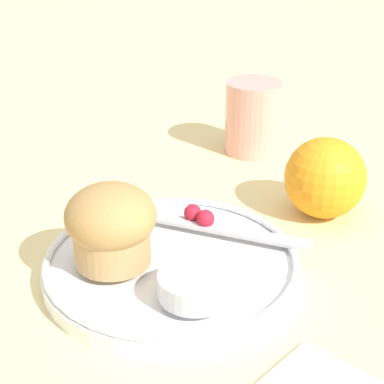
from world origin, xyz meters
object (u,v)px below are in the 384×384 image
(orange_fruit, at_px, (325,178))
(butter_knife, at_px, (225,230))
(muffin, at_px, (111,225))
(juice_glass, at_px, (253,117))

(orange_fruit, bearing_deg, butter_knife, -103.15)
(muffin, distance_m, butter_knife, 0.11)
(juice_glass, bearing_deg, muffin, -74.09)
(muffin, xyz_separation_m, orange_fruit, (0.07, 0.22, -0.01))
(muffin, relative_size, orange_fruit, 0.93)
(butter_knife, relative_size, orange_fruit, 1.84)
(butter_knife, xyz_separation_m, juice_glass, (-0.13, 0.20, 0.02))
(butter_knife, height_order, juice_glass, juice_glass)
(butter_knife, relative_size, juice_glass, 1.69)
(juice_glass, bearing_deg, orange_fruit, -27.83)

